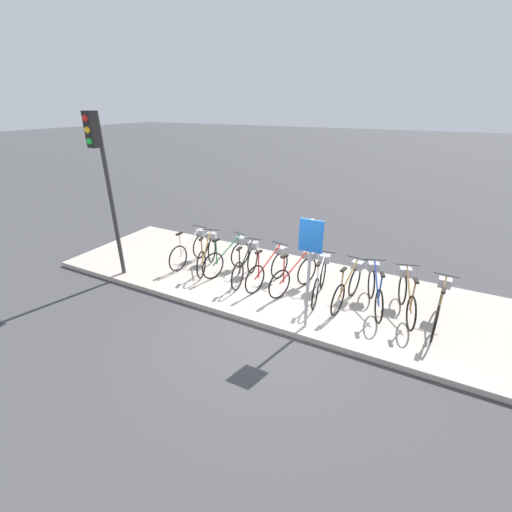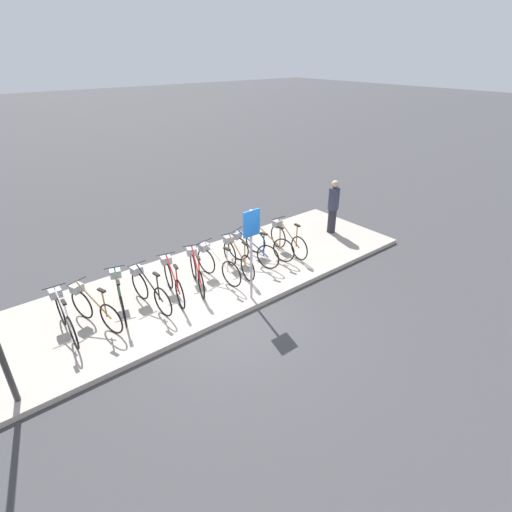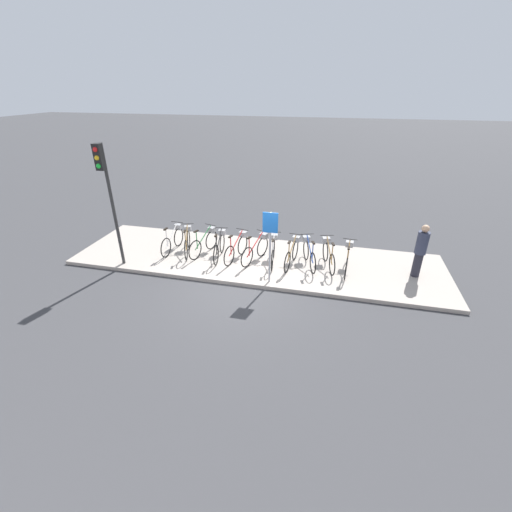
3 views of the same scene
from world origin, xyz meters
name	(u,v)px [view 1 (image 1 of 3)]	position (x,y,z in m)	size (l,w,h in m)	color
ground_plane	(264,329)	(0.00, 0.00, 0.00)	(120.00, 120.00, 0.00)	#38383A
sidewalk	(295,289)	(0.00, 1.72, 0.06)	(12.58, 3.45, 0.12)	#9E9389
parked_bicycle_0	(192,248)	(-3.04, 1.69, 0.57)	(0.46, 1.66, 1.02)	black
parked_bicycle_1	(208,252)	(-2.48, 1.63, 0.57)	(0.64, 1.58, 1.02)	black
parked_bicycle_2	(230,255)	(-1.85, 1.72, 0.57)	(0.59, 1.60, 1.02)	black
parked_bicycle_3	(247,263)	(-1.24, 1.55, 0.57)	(0.46, 1.65, 1.02)	black
parked_bicycle_4	(270,267)	(-0.62, 1.57, 0.57)	(0.52, 1.62, 1.02)	black
parked_bicycle_5	(296,273)	(0.05, 1.60, 0.57)	(0.68, 1.57, 1.02)	black
parked_bicycle_6	(320,278)	(0.63, 1.59, 0.57)	(0.46, 1.65, 1.02)	black
parked_bicycle_7	(349,285)	(1.27, 1.57, 0.57)	(0.46, 1.64, 1.02)	black
parked_bicycle_8	(375,288)	(1.80, 1.68, 0.57)	(0.66, 1.58, 1.02)	black
parked_bicycle_9	(407,294)	(2.43, 1.72, 0.57)	(0.59, 1.61, 1.02)	black
parked_bicycle_10	(439,305)	(3.05, 1.56, 0.57)	(0.46, 1.65, 1.02)	black
traffic_light	(101,164)	(-4.26, 0.24, 2.92)	(0.24, 0.40, 3.91)	#2D2D2D
sign_post	(310,257)	(0.76, 0.29, 1.64)	(0.44, 0.07, 2.23)	#99999E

